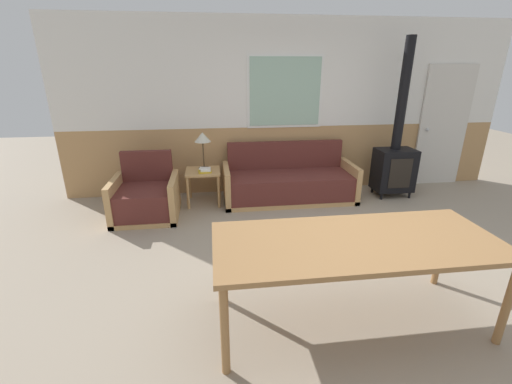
% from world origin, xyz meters
% --- Properties ---
extents(ground_plane, '(16.00, 16.00, 0.00)m').
position_xyz_m(ground_plane, '(0.00, 0.00, 0.00)').
color(ground_plane, gray).
extents(wall_back, '(7.20, 0.09, 2.70)m').
position_xyz_m(wall_back, '(-0.00, 2.63, 1.36)').
color(wall_back, tan).
rests_on(wall_back, ground_plane).
extents(couch, '(2.03, 0.81, 0.86)m').
position_xyz_m(couch, '(-0.09, 2.12, 0.26)').
color(couch, tan).
rests_on(couch, ground_plane).
extents(armchair, '(0.87, 0.82, 0.86)m').
position_xyz_m(armchair, '(-2.21, 1.74, 0.26)').
color(armchair, tan).
rests_on(armchair, ground_plane).
extents(side_table, '(0.51, 0.51, 0.52)m').
position_xyz_m(side_table, '(-1.42, 2.15, 0.43)').
color(side_table, tan).
rests_on(side_table, ground_plane).
extents(table_lamp, '(0.24, 0.24, 0.56)m').
position_xyz_m(table_lamp, '(-1.40, 2.24, 0.97)').
color(table_lamp, '#4C3823').
rests_on(table_lamp, side_table).
extents(book_stack, '(0.20, 0.17, 0.06)m').
position_xyz_m(book_stack, '(-1.38, 2.05, 0.54)').
color(book_stack, gold).
rests_on(book_stack, side_table).
extents(dining_table, '(2.19, 0.90, 0.76)m').
position_xyz_m(dining_table, '(-0.20, -0.65, 0.69)').
color(dining_table, '#9E7042').
rests_on(dining_table, ground_plane).
extents(wood_stove, '(0.59, 0.42, 2.40)m').
position_xyz_m(wood_stove, '(1.60, 2.08, 0.64)').
color(wood_stove, black).
rests_on(wood_stove, ground_plane).
extents(entry_door, '(0.87, 0.09, 2.02)m').
position_xyz_m(entry_door, '(2.68, 2.57, 1.01)').
color(entry_door, silver).
rests_on(entry_door, ground_plane).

